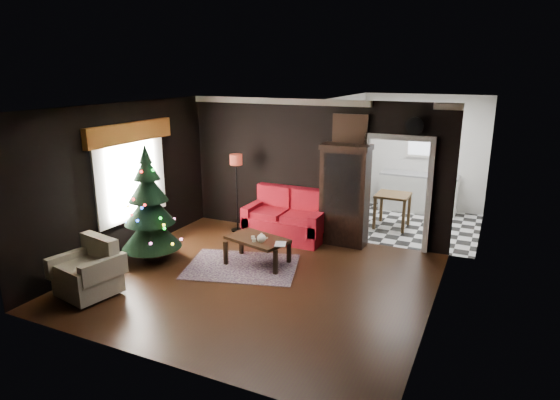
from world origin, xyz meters
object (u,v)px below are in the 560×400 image
at_px(loveseat, 286,215).
at_px(coffee_table, 257,251).
at_px(curio_cabinet, 345,197).
at_px(wall_clock, 415,126).
at_px(floor_lamp, 237,193).
at_px(kitchen_table, 392,211).
at_px(teapot, 261,238).
at_px(christmas_tree, 149,205).
at_px(armchair, 87,268).

height_order(loveseat, coffee_table, loveseat).
relative_size(curio_cabinet, wall_clock, 5.94).
height_order(loveseat, floor_lamp, floor_lamp).
height_order(curio_cabinet, kitchen_table, curio_cabinet).
relative_size(coffee_table, teapot, 6.13).
xyz_separation_m(coffee_table, wall_clock, (2.26, 1.83, 2.13)).
xyz_separation_m(floor_lamp, wall_clock, (3.49, 0.41, 1.55)).
bearing_deg(teapot, christmas_tree, -165.96).
xyz_separation_m(wall_clock, kitchen_table, (-0.55, 1.25, -2.00)).
height_order(teapot, wall_clock, wall_clock).
bearing_deg(teapot, wall_clock, 43.77).
xyz_separation_m(christmas_tree, armchair, (0.05, -1.53, -0.59)).
bearing_deg(curio_cabinet, christmas_tree, -141.05).
bearing_deg(christmas_tree, coffee_table, 20.22).
relative_size(armchair, kitchen_table, 1.10).
relative_size(loveseat, wall_clock, 5.31).
relative_size(floor_lamp, teapot, 9.63).
bearing_deg(wall_clock, curio_cabinet, -171.47).
relative_size(loveseat, christmas_tree, 0.84).
relative_size(curio_cabinet, kitchen_table, 2.53).
bearing_deg(teapot, floor_lamp, 131.48).
bearing_deg(kitchen_table, armchair, -123.32).
distance_m(armchair, wall_clock, 6.00).
distance_m(floor_lamp, coffee_table, 1.97).
bearing_deg(kitchen_table, floor_lamp, -150.53).
distance_m(loveseat, curio_cabinet, 1.25).
relative_size(loveseat, curio_cabinet, 0.89).
height_order(wall_clock, kitchen_table, wall_clock).
xyz_separation_m(loveseat, teapot, (0.26, -1.60, 0.07)).
xyz_separation_m(floor_lamp, kitchen_table, (2.94, 1.66, -0.46)).
distance_m(coffee_table, wall_clock, 3.61).
height_order(loveseat, curio_cabinet, curio_cabinet).
distance_m(curio_cabinet, kitchen_table, 1.67).
bearing_deg(coffee_table, christmas_tree, -159.78).
bearing_deg(loveseat, kitchen_table, 42.51).
relative_size(curio_cabinet, coffee_table, 1.79).
height_order(loveseat, wall_clock, wall_clock).
height_order(coffee_table, teapot, teapot).
height_order(teapot, kitchen_table, kitchen_table).
bearing_deg(kitchen_table, coffee_table, -119.04).
height_order(coffee_table, kitchen_table, kitchen_table).
xyz_separation_m(loveseat, armchair, (-1.67, -3.63, -0.04)).
distance_m(wall_clock, kitchen_table, 2.43).
relative_size(loveseat, kitchen_table, 2.27).
xyz_separation_m(floor_lamp, armchair, (-0.52, -3.61, -0.37)).
xyz_separation_m(floor_lamp, christmas_tree, (-0.57, -2.08, 0.22)).
xyz_separation_m(curio_cabinet, wall_clock, (1.20, 0.18, 1.43)).
relative_size(armchair, wall_clock, 2.57).
height_order(floor_lamp, armchair, floor_lamp).
xyz_separation_m(christmas_tree, teapot, (1.98, 0.49, -0.48)).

